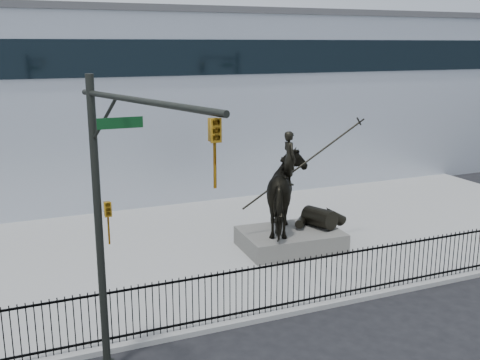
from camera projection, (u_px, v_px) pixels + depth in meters
name	position (u px, v px, depth m)	size (l,w,h in m)	color
ground	(360.00, 321.00, 15.79)	(120.00, 120.00, 0.00)	black
plaza	(256.00, 241.00, 22.04)	(30.00, 12.00, 0.15)	#989895
building	(164.00, 99.00, 32.62)	(44.00, 14.00, 9.00)	#B5BBC6
picket_fence	(337.00, 275.00, 16.70)	(22.10, 0.10, 1.50)	black
statue_plinth	(290.00, 239.00, 20.98)	(3.63, 2.50, 0.68)	#605E58
equestrian_statue	(293.00, 194.00, 20.59)	(4.65, 3.00, 3.94)	black
traffic_signal_left	(116.00, 219.00, 11.72)	(1.52, 4.84, 7.00)	black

